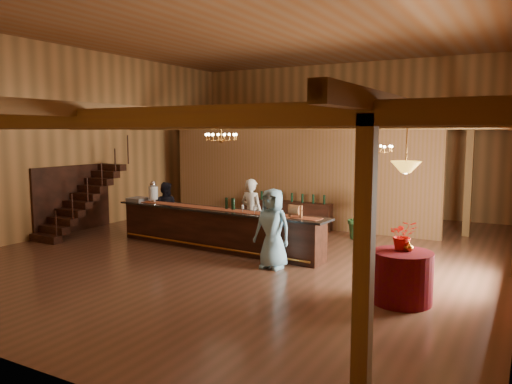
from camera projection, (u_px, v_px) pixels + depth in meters
The scene contains 27 objects.
floor at pixel (255, 250), 12.75m from camera, with size 14.00×14.00×0.00m, color brown.
ceiling at pixel (255, 28), 12.09m from camera, with size 14.00×14.00×0.00m, color brown.
wall_back at pixel (347, 139), 18.48m from camera, with size 12.00×0.10×5.50m, color #AA733C.
wall_left at pixel (85, 140), 15.32m from camera, with size 0.10×14.00×5.50m, color #AA733C.
beam_grid at pixel (264, 122), 12.80m from camera, with size 11.90×13.90×0.39m.
support_posts at pixel (245, 190), 12.12m from camera, with size 9.20×10.20×3.20m.
partition_wall at pixel (295, 178), 15.84m from camera, with size 9.00×0.18×3.10m, color brown.
staircase at pixel (81, 200), 14.62m from camera, with size 1.00×2.80×2.00m.
backroom_boxes at pixel (324, 202), 17.59m from camera, with size 4.10×0.60×1.10m.
tasting_bar at pixel (216, 229), 12.80m from camera, with size 6.27×1.22×1.05m.
beverage_dispenser at pixel (153, 192), 13.97m from camera, with size 0.26×0.26×0.60m.
glass_rack_tray at pixel (138, 199), 14.19m from camera, with size 0.50×0.50×0.10m, color gray.
raffle_drum at pixel (295, 210), 11.41m from camera, with size 0.34×0.24×0.30m.
bar_bottle_0 at pixel (226, 203), 12.69m from camera, with size 0.07×0.07×0.30m, color black.
bar_bottle_1 at pixel (233, 204), 12.58m from camera, with size 0.07×0.07×0.30m, color black.
bar_bottle_2 at pixel (234, 204), 12.57m from camera, with size 0.07×0.07×0.30m, color black.
backbar_shelf at pixel (287, 214), 15.76m from camera, with size 2.92×0.46×0.82m, color #3F1B12.
round_table at pixel (402, 277), 8.77m from camera, with size 1.06×1.06×0.92m, color #4C051B.
chandelier_left at pixel (221, 137), 12.56m from camera, with size 0.80×0.80×0.48m.
chandelier_right at pixel (377, 148), 12.81m from camera, with size 0.80×0.80×0.78m.
pendant_lamp at pixel (406, 167), 8.54m from camera, with size 0.52×0.52×0.90m.
bartender at pixel (252, 212), 13.13m from camera, with size 0.65×0.43×1.78m, color silver.
staff_second at pixel (165, 209), 14.39m from camera, with size 0.76×0.59×1.56m, color black.
guest at pixel (273, 229), 10.96m from camera, with size 0.87×0.56×1.77m, color #84C4E5.
floor_plant at pixel (360, 217), 13.97m from camera, with size 0.68×0.55×1.23m, color #2C632C.
table_flowers at pixel (403, 235), 8.83m from camera, with size 0.48×0.41×0.53m, color red.
table_vase at pixel (408, 243), 8.73m from camera, with size 0.15×0.15×0.30m, color #B06F29.
Camera 1 is at (6.11, -10.88, 3.00)m, focal length 35.00 mm.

